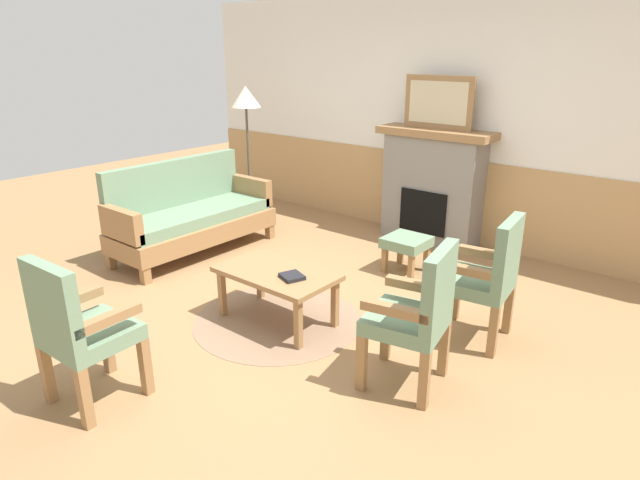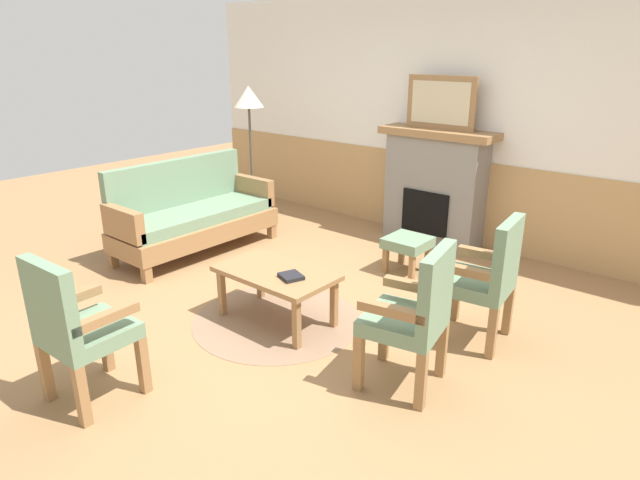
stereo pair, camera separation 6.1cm
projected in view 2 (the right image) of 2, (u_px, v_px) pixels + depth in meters
ground_plane at (293, 311)px, 4.60m from camera, size 14.00×14.00×0.00m
wall_back at (450, 124)px, 6.03m from camera, size 7.20×0.14×2.70m
fireplace at (435, 186)px, 6.08m from camera, size 1.30×0.44×1.28m
framed_picture at (441, 103)px, 5.77m from camera, size 0.80×0.04×0.56m
couch at (193, 216)px, 5.86m from camera, size 0.70×1.80×0.98m
coffee_table at (276, 277)px, 4.33m from camera, size 0.96×0.56×0.44m
round_rug at (277, 320)px, 4.46m from camera, size 1.38×1.38×0.01m
book_on_table at (291, 276)px, 4.17m from camera, size 0.22×0.21×0.03m
footstool at (407, 245)px, 5.32m from camera, size 0.40×0.40×0.36m
armchair_near_fireplace at (487, 275)px, 3.98m from camera, size 0.53×0.53×0.98m
armchair_by_window_left at (415, 312)px, 3.43m from camera, size 0.56×0.56×0.98m
armchair_front_left at (76, 325)px, 3.27m from camera, size 0.50×0.50×0.98m
floor_lamp_by_couch at (249, 105)px, 6.58m from camera, size 0.36×0.36×1.68m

